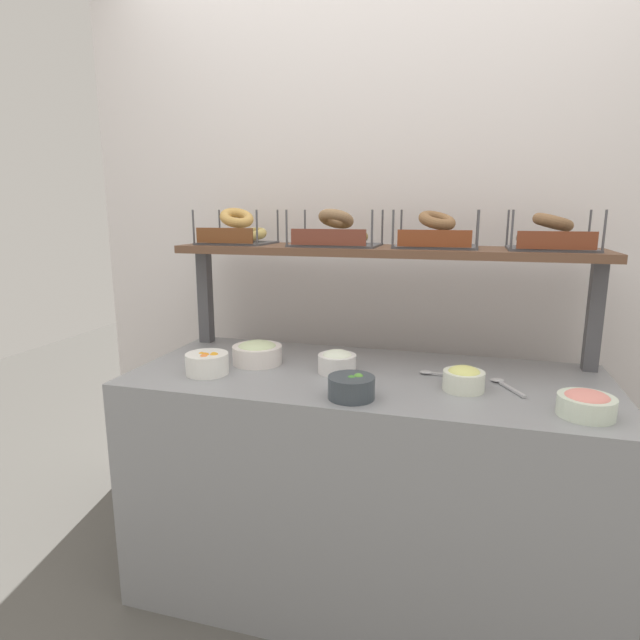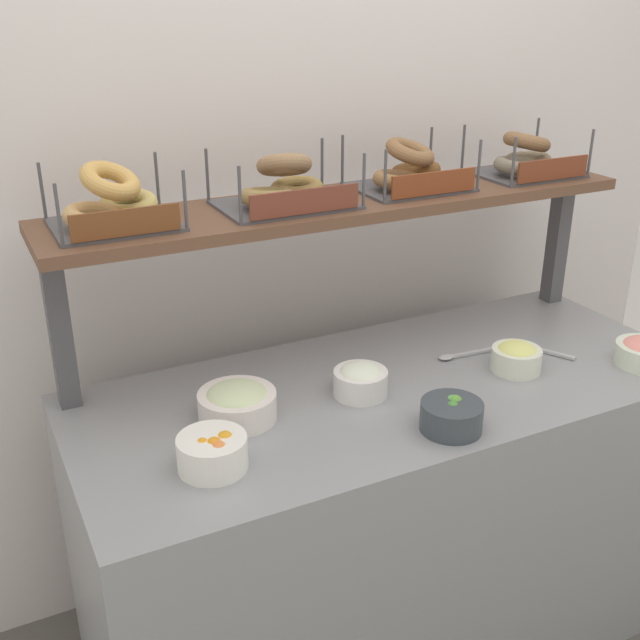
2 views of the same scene
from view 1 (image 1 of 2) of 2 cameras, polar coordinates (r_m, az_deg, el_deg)
The scene contains 18 objects.
ground_plane at distance 2.26m, azimuth 4.66°, elevation -26.87°, with size 8.00×8.00×0.00m, color #595651.
back_wall at distance 2.32m, azimuth 7.87°, elevation 6.43°, with size 2.85×0.06×2.40m, color silver.
deli_counter at distance 2.03m, azimuth 4.88°, elevation -17.46°, with size 1.65×0.70×0.85m, color gray.
shelf_riser_left at distance 2.31m, azimuth -12.46°, elevation 2.50°, with size 0.05×0.05×0.40m, color #4C4C51.
shelf_riser_right at distance 2.09m, azimuth 27.88°, elevation 0.38°, with size 0.05×0.05×0.40m, color #4C4C51.
upper_shelf at distance 2.04m, azimuth 6.78°, elevation 7.55°, with size 1.61×0.32×0.03m, color brown.
bowl_cream_cheese at distance 1.86m, azimuth 1.88°, elevation -4.56°, with size 0.14×0.14×0.08m.
bowl_scallion_spread at distance 1.98m, azimuth -6.89°, elevation -3.54°, with size 0.19×0.19×0.09m.
bowl_egg_salad at distance 1.74m, azimuth 15.47°, elevation -6.18°, with size 0.13×0.13×0.08m.
bowl_fruit_salad at distance 1.89m, azimuth -12.26°, elevation -4.63°, with size 0.15×0.15×0.08m.
bowl_lox_spread at distance 1.66m, azimuth 27.16°, elevation -8.16°, with size 0.16×0.16×0.07m.
bowl_veggie_mix at distance 1.62m, azimuth 3.48°, elevation -7.30°, with size 0.15×0.15×0.08m.
serving_spoon_near_plate at distance 1.88m, azimuth 12.74°, elevation -5.74°, with size 0.18×0.04×0.01m.
serving_spoon_by_edge at distance 1.83m, azimuth 19.48°, elevation -6.64°, with size 0.10×0.16×0.01m.
bagel_basket_sesame at distance 2.22m, azimuth -9.14°, elevation 9.52°, with size 0.29×0.26×0.15m.
bagel_basket_everything at distance 2.06m, azimuth 1.67°, elevation 9.39°, with size 0.34×0.26×0.15m.
bagel_basket_cinnamon_raisin at distance 2.02m, azimuth 12.56°, elevation 9.08°, with size 0.30×0.26×0.14m.
bagel_basket_poppy at distance 2.03m, azimuth 23.99°, elevation 8.30°, with size 0.29×0.26×0.14m.
Camera 1 is at (0.33, -1.74, 1.42)m, focal length 29.21 mm.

